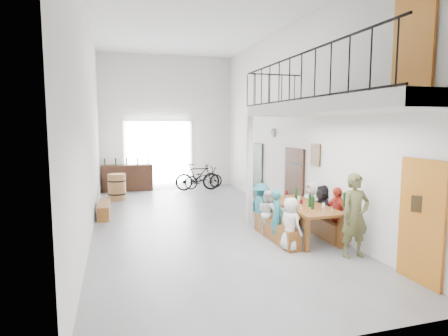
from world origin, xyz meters
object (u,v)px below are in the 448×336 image
object	(u,v)px
serving_counter	(127,178)
bicycle_near	(204,178)
host_standing	(355,216)
tasting_table	(302,208)
oak_barrel	(117,187)
bench_inner	(276,230)
side_bench	(104,210)

from	to	relation	value
serving_counter	bicycle_near	bearing A→B (deg)	-8.11
serving_counter	host_standing	size ratio (longest dim) A/B	1.17
tasting_table	oak_barrel	bearing A→B (deg)	125.73
tasting_table	bench_inner	distance (m)	0.83
tasting_table	host_standing	bearing A→B (deg)	-76.22
side_bench	serving_counter	distance (m)	4.35
tasting_table	side_bench	size ratio (longest dim) A/B	1.63
side_bench	host_standing	world-z (taller)	host_standing
bench_inner	oak_barrel	size ratio (longest dim) A/B	2.04
side_bench	oak_barrel	world-z (taller)	oak_barrel
side_bench	oak_barrel	xyz separation A→B (m)	(0.38, 2.37, 0.26)
host_standing	bicycle_near	bearing A→B (deg)	96.07
oak_barrel	serving_counter	bearing A→B (deg)	77.45
tasting_table	bench_inner	xyz separation A→B (m)	(-0.67, -0.02, -0.49)
tasting_table	host_standing	distance (m)	1.57
side_bench	host_standing	bearing A→B (deg)	-45.02
bench_inner	serving_counter	distance (m)	8.28
bench_inner	side_bench	world-z (taller)	bench_inner
tasting_table	side_bench	distance (m)	5.70
side_bench	serving_counter	world-z (taller)	serving_counter
side_bench	oak_barrel	size ratio (longest dim) A/B	1.54
oak_barrel	host_standing	world-z (taller)	host_standing
bench_inner	oak_barrel	distance (m)	6.78
side_bench	serving_counter	xyz separation A→B (m)	(0.80, 4.26, 0.32)
oak_barrel	host_standing	size ratio (longest dim) A/B	0.55
tasting_table	bicycle_near	xyz separation A→B (m)	(-0.68, 7.25, -0.26)
oak_barrel	bicycle_near	distance (m)	3.78
bench_inner	host_standing	bearing A→B (deg)	-56.23
bench_inner	oak_barrel	bearing A→B (deg)	120.06
serving_counter	oak_barrel	bearing A→B (deg)	-102.95
bench_inner	bicycle_near	size ratio (longest dim) A/B	1.13
bench_inner	host_standing	world-z (taller)	host_standing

